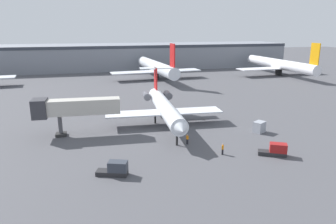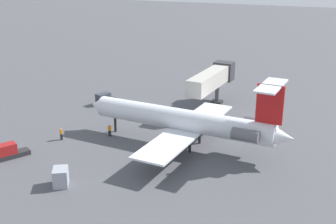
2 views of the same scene
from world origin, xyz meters
TOP-DOWN VIEW (x-y plane):
  - ground_plane at (0.00, 0.00)m, footprint 400.00×400.00m
  - regional_jet at (0.43, 4.27)m, footprint 22.44×28.95m
  - jet_bridge at (-16.47, 2.27)m, footprint 14.64×3.62m
  - ground_crew_marshaller at (1.61, -6.77)m, footprint 0.31×0.43m
  - ground_crew_loader at (5.41, -12.14)m, footprint 0.43×0.48m
  - baggage_tug_lead at (-10.63, -15.13)m, footprint 4.24×2.66m
  - baggage_tug_trailing at (12.79, -14.42)m, footprint 4.19×3.10m
  - cargo_container_uld at (15.90, -4.25)m, footprint 2.61×2.43m
  - terminal_building at (0.00, 91.09)m, footprint 151.33×23.38m
  - parked_airliner_west_mid at (10.25, 57.53)m, footprint 32.52×38.45m
  - parked_airliner_centre at (58.11, 55.36)m, footprint 34.06×40.37m

SIDE VIEW (x-z plane):
  - ground_plane at x=0.00m, z-range -0.10..0.00m
  - baggage_tug_lead at x=-10.63m, z-range -0.11..1.79m
  - baggage_tug_trailing at x=12.79m, z-range -0.11..1.79m
  - ground_crew_marshaller at x=1.61m, z-range 0.01..1.70m
  - ground_crew_loader at x=5.41m, z-range 0.01..1.70m
  - cargo_container_uld at x=15.90m, z-range 0.00..1.99m
  - regional_jet at x=0.43m, z-range -1.24..8.47m
  - parked_airliner_centre at x=58.11m, z-range -2.41..10.69m
  - parked_airliner_west_mid at x=10.25m, z-range -2.41..10.97m
  - jet_bridge at x=-16.47m, z-range 1.62..8.28m
  - terminal_building at x=0.00m, z-range 0.01..10.61m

